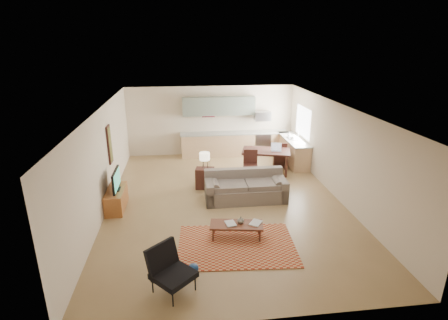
{
  "coord_description": "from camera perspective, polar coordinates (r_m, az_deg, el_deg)",
  "views": [
    {
      "loc": [
        -1.15,
        -8.97,
        4.4
      ],
      "look_at": [
        0.0,
        0.3,
        1.15
      ],
      "focal_mm": 28.0,
      "sensor_mm": 36.0,
      "label": 1
    }
  ],
  "objects": [
    {
      "name": "room",
      "position": [
        9.55,
        0.22,
        0.55
      ],
      "size": [
        9.0,
        9.0,
        9.0
      ],
      "color": "olive",
      "rests_on": "ground"
    },
    {
      "name": "kitchen_counter_back",
      "position": [
        13.88,
        1.72,
        2.67
      ],
      "size": [
        4.26,
        0.64,
        0.92
      ],
      "primitive_type": null,
      "color": "tan",
      "rests_on": "ground"
    },
    {
      "name": "kitchen_counter_right",
      "position": [
        13.25,
        11.22,
        1.49
      ],
      "size": [
        0.64,
        2.26,
        0.92
      ],
      "primitive_type": null,
      "color": "tan",
      "rests_on": "ground"
    },
    {
      "name": "kitchen_range",
      "position": [
        14.09,
        6.15,
        2.78
      ],
      "size": [
        0.62,
        0.62,
        0.9
      ],
      "primitive_type": "cube",
      "color": "#A5A8AD",
      "rests_on": "ground"
    },
    {
      "name": "kitchen_microwave",
      "position": [
        13.84,
        6.3,
        7.17
      ],
      "size": [
        0.62,
        0.4,
        0.35
      ],
      "primitive_type": "cube",
      "color": "#A5A8AD",
      "rests_on": "room"
    },
    {
      "name": "upper_cabinets",
      "position": [
        13.6,
        -0.84,
        8.79
      ],
      "size": [
        2.8,
        0.34,
        0.7
      ],
      "primitive_type": "cube",
      "color": "gray",
      "rests_on": "room"
    },
    {
      "name": "window_right",
      "position": [
        13.06,
        12.78,
        6.1
      ],
      "size": [
        0.02,
        1.4,
        1.05
      ],
      "primitive_type": "cube",
      "color": "white",
      "rests_on": "room"
    },
    {
      "name": "wall_art_left",
      "position": [
        10.48,
        -18.14,
        2.43
      ],
      "size": [
        0.06,
        0.42,
        1.1
      ],
      "primitive_type": null,
      "color": "olive",
      "rests_on": "room"
    },
    {
      "name": "triptych",
      "position": [
        13.74,
        -2.58,
        8.03
      ],
      "size": [
        1.7,
        0.04,
        0.5
      ],
      "primitive_type": null,
      "color": "beige",
      "rests_on": "room"
    },
    {
      "name": "rug",
      "position": [
        8.08,
        2.07,
        -13.75
      ],
      "size": [
        2.72,
        1.98,
        0.02
      ],
      "primitive_type": "cube",
      "rotation": [
        0.0,
        0.0,
        -0.07
      ],
      "color": "maroon",
      "rests_on": "floor"
    },
    {
      "name": "sofa",
      "position": [
        10.0,
        3.55,
        -4.32
      ],
      "size": [
        2.41,
        1.05,
        0.84
      ],
      "primitive_type": null,
      "rotation": [
        0.0,
        0.0,
        -0.0
      ],
      "color": "#6C5F56",
      "rests_on": "floor"
    },
    {
      "name": "coffee_table",
      "position": [
        8.27,
        2.03,
        -11.48
      ],
      "size": [
        1.28,
        0.67,
        0.37
      ],
      "primitive_type": null,
      "rotation": [
        0.0,
        0.0,
        -0.16
      ],
      "color": "#522718",
      "rests_on": "floor"
    },
    {
      "name": "book_a",
      "position": [
        8.13,
        0.31,
        -10.46
      ],
      "size": [
        0.32,
        0.37,
        0.03
      ],
      "primitive_type": "imported",
      "rotation": [
        0.0,
        0.0,
        0.16
      ],
      "color": "maroon",
      "rests_on": "coffee_table"
    },
    {
      "name": "book_b",
      "position": [
        8.26,
        4.44,
        -10.01
      ],
      "size": [
        0.53,
        0.54,
        0.02
      ],
      "primitive_type": "imported",
      "rotation": [
        0.0,
        0.0,
        -0.6
      ],
      "color": "navy",
      "rests_on": "coffee_table"
    },
    {
      "name": "vase",
      "position": [
        8.18,
        2.75,
        -9.73
      ],
      "size": [
        0.17,
        0.17,
        0.17
      ],
      "primitive_type": "imported",
      "rotation": [
        0.0,
        0.0,
        -0.02
      ],
      "color": "black",
      "rests_on": "coffee_table"
    },
    {
      "name": "armchair",
      "position": [
        6.66,
        -8.29,
        -17.53
      ],
      "size": [
        1.08,
        1.08,
        0.88
      ],
      "primitive_type": null,
      "rotation": [
        0.0,
        0.0,
        0.74
      ],
      "color": "black",
      "rests_on": "floor"
    },
    {
      "name": "tv_credenza",
      "position": [
        10.0,
        -17.17,
        -6.09
      ],
      "size": [
        0.46,
        1.19,
        0.55
      ],
      "primitive_type": null,
      "color": "brown",
      "rests_on": "floor"
    },
    {
      "name": "tv",
      "position": [
        9.78,
        -17.22,
        -3.15
      ],
      "size": [
        0.09,
        0.92,
        0.55
      ],
      "primitive_type": null,
      "color": "black",
      "rests_on": "tv_credenza"
    },
    {
      "name": "console_table",
      "position": [
        10.81,
        -3.12,
        -2.99
      ],
      "size": [
        0.62,
        0.47,
        0.65
      ],
      "primitive_type": null,
      "rotation": [
        0.0,
        0.0,
        -0.19
      ],
      "color": "black",
      "rests_on": "floor"
    },
    {
      "name": "table_lamp",
      "position": [
        10.61,
        -3.17,
        -0.06
      ],
      "size": [
        0.36,
        0.36,
        0.52
      ],
      "primitive_type": null,
      "rotation": [
        0.0,
        0.0,
        -0.13
      ],
      "color": "beige",
      "rests_on": "console_table"
    },
    {
      "name": "dining_table",
      "position": [
        12.1,
        6.83,
        -0.25
      ],
      "size": [
        1.79,
        1.31,
        0.81
      ],
      "primitive_type": null,
      "rotation": [
        0.0,
        0.0,
        -0.27
      ],
      "color": "black",
      "rests_on": "floor"
    },
    {
      "name": "dining_chair_near",
      "position": [
        11.44,
        4.32,
        -0.89
      ],
      "size": [
        0.54,
        0.56,
        0.97
      ],
      "primitive_type": null,
      "rotation": [
        0.0,
        0.0,
        -0.18
      ],
      "color": "black",
      "rests_on": "floor"
    },
    {
      "name": "dining_chair_far",
      "position": [
        12.74,
        9.1,
        0.94
      ],
      "size": [
        0.52,
        0.54,
        0.94
      ],
      "primitive_type": null,
      "rotation": [
        0.0,
        0.0,
        2.97
      ],
      "color": "black",
      "rests_on": "floor"
    },
    {
      "name": "laptop",
      "position": [
        11.92,
        8.54,
        2.07
      ],
      "size": [
        0.39,
        0.33,
        0.26
      ],
      "primitive_type": null,
      "rotation": [
        0.0,
        0.0,
        -0.23
      ],
      "color": "#A5A8AD",
      "rests_on": "dining_table"
    },
    {
      "name": "soap_bottle",
      "position": [
        13.31,
        10.61,
        4.11
      ],
      "size": [
        0.11,
        0.11,
        0.19
      ],
      "primitive_type": "imported",
      "rotation": [
        0.0,
        0.0,
        0.15
      ],
      "color": "beige",
      "rests_on": "kitchen_counter_right"
    }
  ]
}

